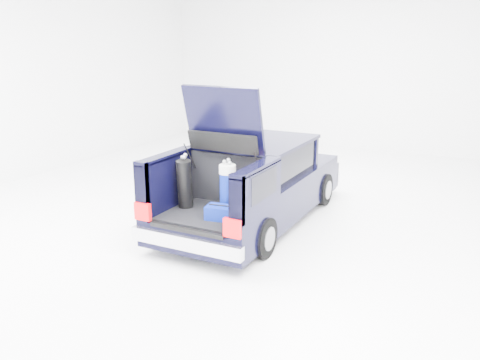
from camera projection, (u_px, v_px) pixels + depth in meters
The scene contains 6 objects.
ground at pixel (253, 221), 9.08m from camera, with size 14.00×14.00×0.00m, color white.
car at pixel (256, 183), 8.99m from camera, with size 1.87×4.65×2.47m.
red_suitcase at pixel (245, 198), 7.49m from camera, with size 0.39×0.34×0.56m.
black_golf_bag at pixel (185, 184), 7.82m from camera, with size 0.29×0.34×0.85m.
blue_golf_bag at pixel (228, 188), 7.61m from camera, with size 0.31×0.31×0.84m.
blue_duffel at pixel (221, 213), 7.38m from camera, with size 0.45×0.33×0.22m.
Camera 1 is at (3.70, -7.71, 3.14)m, focal length 38.00 mm.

